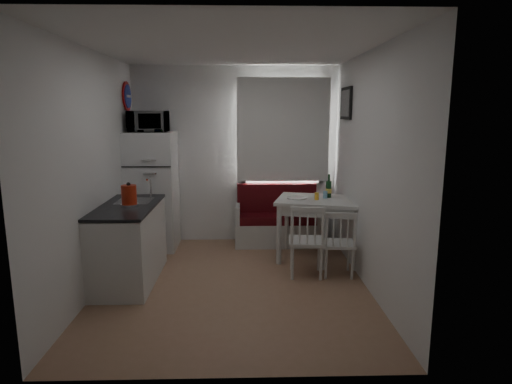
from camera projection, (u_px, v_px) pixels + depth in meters
floor at (233, 284)px, 4.89m from camera, size 3.00×3.50×0.02m
ceiling at (231, 47)px, 4.40m from camera, size 3.00×3.50×0.02m
wall_back at (235, 155)px, 6.36m from camera, size 3.00×0.02×2.60m
wall_front at (225, 207)px, 2.93m from camera, size 3.00×0.02×2.60m
wall_left at (93, 172)px, 4.60m from camera, size 0.02×3.50×2.60m
wall_right at (369, 171)px, 4.69m from camera, size 0.02×3.50×2.60m
window at (283, 134)px, 6.29m from camera, size 1.22×0.06×1.47m
curtain at (283, 130)px, 6.21m from camera, size 1.35×0.02×1.50m
kitchen_counter at (129, 243)px, 4.92m from camera, size 0.62×1.32×1.16m
wall_sign at (128, 96)px, 5.87m from camera, size 0.03×0.40×0.40m
picture_frame at (346, 103)px, 5.63m from camera, size 0.04×0.52×0.42m
bench at (277, 225)px, 6.33m from camera, size 1.24×0.48×0.88m
dining_table at (320, 206)px, 5.61m from camera, size 1.25×1.02×0.82m
chair_left at (308, 234)px, 4.98m from camera, size 0.45×0.43×0.47m
chair_right at (340, 237)px, 5.01m from camera, size 0.41×0.39×0.43m
fridge at (152, 191)px, 6.07m from camera, size 0.67×0.67×1.67m
microwave at (148, 121)px, 5.84m from camera, size 0.52×0.35×0.29m
kettle at (129, 195)px, 4.74m from camera, size 0.20×0.20×0.26m
wine_bottle at (329, 186)px, 5.66m from camera, size 0.08×0.08×0.31m
drinking_glass_orange at (317, 196)px, 5.53m from camera, size 0.06×0.06×0.09m
drinking_glass_blue at (325, 195)px, 5.63m from camera, size 0.06×0.06×0.09m
plate at (297, 198)px, 5.60m from camera, size 0.26×0.26×0.02m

